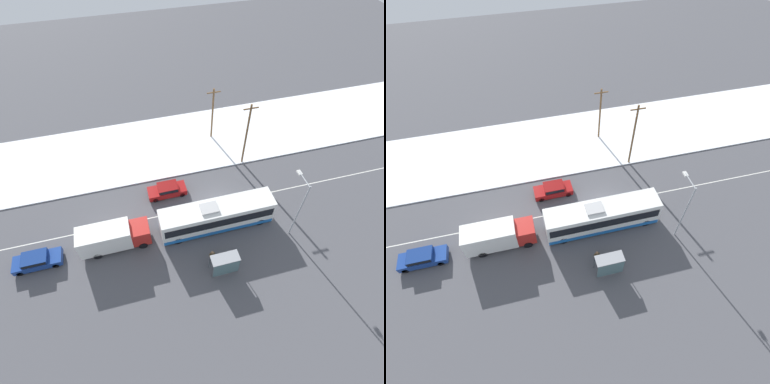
% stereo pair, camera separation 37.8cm
% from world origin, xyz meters
% --- Properties ---
extents(ground_plane, '(120.00, 120.00, 0.00)m').
position_xyz_m(ground_plane, '(0.00, 0.00, 0.00)').
color(ground_plane, '#4C4C51').
extents(snow_lot, '(80.00, 12.23, 0.12)m').
position_xyz_m(snow_lot, '(0.00, 11.58, 0.06)').
color(snow_lot, white).
rests_on(snow_lot, ground_plane).
extents(lane_marking_center, '(60.00, 0.12, 0.00)m').
position_xyz_m(lane_marking_center, '(0.00, 0.00, 0.00)').
color(lane_marking_center, silver).
rests_on(lane_marking_center, ground_plane).
extents(city_bus, '(12.21, 2.57, 3.57)m').
position_xyz_m(city_bus, '(-1.07, -2.76, 1.74)').
color(city_bus, white).
rests_on(city_bus, ground_plane).
extents(box_truck, '(7.17, 2.30, 3.06)m').
position_xyz_m(box_truck, '(-12.02, -2.47, 1.69)').
color(box_truck, silver).
rests_on(box_truck, ground_plane).
extents(sedan_car, '(4.52, 1.80, 1.50)m').
position_xyz_m(sedan_car, '(-5.30, 2.94, 0.82)').
color(sedan_car, maroon).
rests_on(sedan_car, ground_plane).
extents(parked_car_near_truck, '(4.65, 1.80, 1.46)m').
position_xyz_m(parked_car_near_truck, '(-19.67, -2.63, 0.80)').
color(parked_car_near_truck, navy).
rests_on(parked_car_near_truck, ground_plane).
extents(pedestrian_at_stop, '(0.62, 0.28, 1.72)m').
position_xyz_m(pedestrian_at_stop, '(-2.77, -6.69, 1.06)').
color(pedestrian_at_stop, '#23232D').
rests_on(pedestrian_at_stop, ground_plane).
extents(bus_shelter, '(2.72, 1.20, 2.40)m').
position_xyz_m(bus_shelter, '(-1.93, -8.21, 1.67)').
color(bus_shelter, gray).
rests_on(bus_shelter, ground_plane).
extents(streetlamp, '(0.36, 2.32, 7.76)m').
position_xyz_m(streetlamp, '(6.30, -5.35, 4.84)').
color(streetlamp, '#9EA3A8').
rests_on(streetlamp, ground_plane).
extents(utility_pole_roadside, '(1.80, 0.24, 8.77)m').
position_xyz_m(utility_pole_roadside, '(5.24, 5.78, 4.57)').
color(utility_pole_roadside, brown).
rests_on(utility_pole_roadside, ground_plane).
extents(utility_pole_snowlot, '(1.80, 0.24, 7.61)m').
position_xyz_m(utility_pole_snowlot, '(2.83, 11.60, 3.99)').
color(utility_pole_snowlot, brown).
rests_on(utility_pole_snowlot, ground_plane).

